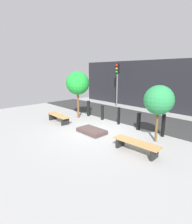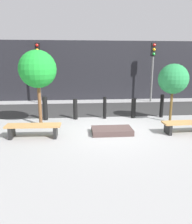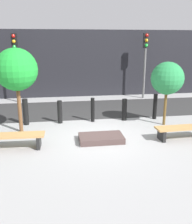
% 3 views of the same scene
% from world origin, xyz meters
% --- Properties ---
extents(ground_plane, '(18.00, 18.00, 0.00)m').
position_xyz_m(ground_plane, '(0.00, 0.00, 0.00)').
color(ground_plane, '#999999').
extents(road_strip, '(18.00, 3.37, 0.01)m').
position_xyz_m(road_strip, '(0.00, 3.64, 0.01)').
color(road_strip, '#2F2F2F').
rests_on(road_strip, ground).
extents(building_facade, '(16.20, 0.50, 3.76)m').
position_xyz_m(building_facade, '(0.00, 6.83, 1.88)').
color(building_facade, black).
rests_on(building_facade, ground).
extents(bench_left, '(1.83, 0.54, 0.45)m').
position_xyz_m(bench_left, '(-2.69, -0.56, 0.33)').
color(bench_left, black).
rests_on(bench_left, ground).
extents(bench_right, '(1.82, 0.53, 0.42)m').
position_xyz_m(bench_right, '(2.69, -0.56, 0.31)').
color(bench_right, black).
rests_on(bench_right, ground).
extents(planter_bed, '(1.42, 0.83, 0.19)m').
position_xyz_m(planter_bed, '(0.00, -0.36, 0.09)').
color(planter_bed, '#4B3937').
rests_on(planter_bed, ground).
extents(tree_behind_left_bench, '(1.43, 1.43, 2.93)m').
position_xyz_m(tree_behind_left_bench, '(-2.69, 0.92, 2.20)').
color(tree_behind_left_bench, brown).
rests_on(tree_behind_left_bench, ground).
extents(tree_behind_right_bench, '(1.21, 1.21, 2.41)m').
position_xyz_m(tree_behind_right_bench, '(2.69, 0.92, 1.80)').
color(tree_behind_right_bench, brown).
rests_on(tree_behind_right_bench, ground).
extents(bollard_far_left, '(0.21, 0.21, 1.02)m').
position_xyz_m(bollard_far_left, '(-2.60, 1.71, 0.51)').
color(bollard_far_left, black).
rests_on(bollard_far_left, ground).
extents(bollard_left, '(0.19, 0.19, 0.90)m').
position_xyz_m(bollard_left, '(-1.30, 1.71, 0.45)').
color(bollard_left, black).
rests_on(bollard_left, ground).
extents(bollard_center, '(0.15, 0.15, 0.97)m').
position_xyz_m(bollard_center, '(0.00, 1.71, 0.49)').
color(bollard_center, black).
rests_on(bollard_center, ground).
extents(bollard_right, '(0.20, 0.20, 0.89)m').
position_xyz_m(bollard_right, '(1.30, 1.71, 0.44)').
color(bollard_right, black).
rests_on(bollard_right, ground).
extents(bollard_far_right, '(0.16, 0.16, 1.05)m').
position_xyz_m(bollard_far_right, '(2.60, 1.71, 0.52)').
color(bollard_far_right, black).
rests_on(bollard_far_right, ground).
extents(traffic_light_west, '(0.28, 0.27, 3.51)m').
position_xyz_m(traffic_light_west, '(-3.44, 5.61, 2.43)').
color(traffic_light_west, slate).
rests_on(traffic_light_west, ground).
extents(traffic_light_mid_west, '(0.28, 0.27, 3.57)m').
position_xyz_m(traffic_light_mid_west, '(3.44, 5.61, 2.47)').
color(traffic_light_mid_west, slate).
rests_on(traffic_light_mid_west, ground).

